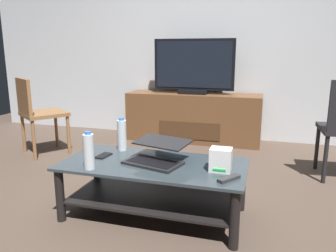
# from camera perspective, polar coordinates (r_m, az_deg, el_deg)

# --- Properties ---
(ground_plane) EXTENTS (7.68, 7.68, 0.00)m
(ground_plane) POSITION_cam_1_polar(r_m,az_deg,el_deg) (2.63, -2.62, -12.93)
(ground_plane) COLOR #4C3D33
(back_wall) EXTENTS (6.40, 0.12, 2.80)m
(back_wall) POSITION_cam_1_polar(r_m,az_deg,el_deg) (4.51, 6.76, 15.94)
(back_wall) COLOR silver
(back_wall) RESTS_ON ground
(coffee_table) EXTENTS (1.26, 0.61, 0.39)m
(coffee_table) POSITION_cam_1_polar(r_m,az_deg,el_deg) (2.34, -2.48, -9.17)
(coffee_table) COLOR #2D383D
(coffee_table) RESTS_ON ground
(media_cabinet) EXTENTS (1.70, 0.46, 0.62)m
(media_cabinet) POSITION_cam_1_polar(r_m,az_deg,el_deg) (4.29, 4.36, 1.49)
(media_cabinet) COLOR brown
(media_cabinet) RESTS_ON ground
(television) EXTENTS (1.01, 0.20, 0.68)m
(television) POSITION_cam_1_polar(r_m,az_deg,el_deg) (4.19, 4.44, 9.98)
(television) COLOR black
(television) RESTS_ON media_cabinet
(side_chair) EXTENTS (0.61, 0.61, 0.86)m
(side_chair) POSITION_cam_1_polar(r_m,az_deg,el_deg) (3.94, -21.62, 2.45)
(side_chair) COLOR brown
(side_chair) RESTS_ON ground
(laptop) EXTENTS (0.46, 0.43, 0.15)m
(laptop) POSITION_cam_1_polar(r_m,az_deg,el_deg) (2.29, -1.95, -4.86)
(laptop) COLOR black
(laptop) RESTS_ON coffee_table
(router_box) EXTENTS (0.14, 0.12, 0.15)m
(router_box) POSITION_cam_1_polar(r_m,az_deg,el_deg) (2.15, 9.06, -5.73)
(router_box) COLOR white
(router_box) RESTS_ON coffee_table
(water_bottle_near) EXTENTS (0.07, 0.07, 0.25)m
(water_bottle_near) POSITION_cam_1_polar(r_m,az_deg,el_deg) (2.21, -13.48, -4.25)
(water_bottle_near) COLOR silver
(water_bottle_near) RESTS_ON coffee_table
(water_bottle_far) EXTENTS (0.07, 0.07, 0.26)m
(water_bottle_far) POSITION_cam_1_polar(r_m,az_deg,el_deg) (2.58, -7.94, -1.54)
(water_bottle_far) COLOR silver
(water_bottle_far) RESTS_ON coffee_table
(cell_phone) EXTENTS (0.08, 0.15, 0.01)m
(cell_phone) POSITION_cam_1_polar(r_m,az_deg,el_deg) (2.48, -11.05, -5.02)
(cell_phone) COLOR black
(cell_phone) RESTS_ON coffee_table
(tv_remote) EXTENTS (0.13, 0.16, 0.02)m
(tv_remote) POSITION_cam_1_polar(r_m,az_deg,el_deg) (2.03, 10.43, -8.89)
(tv_remote) COLOR #2D2D30
(tv_remote) RESTS_ON coffee_table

